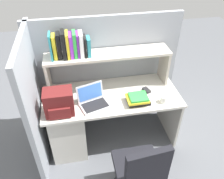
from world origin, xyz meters
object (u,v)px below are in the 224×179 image
at_px(backpack, 59,103).
at_px(office_chair, 139,175).
at_px(laptop, 93,100).
at_px(computer_mouse, 146,90).
at_px(paper_cup, 164,99).

bearing_deg(backpack, office_chair, -44.08).
distance_m(laptop, computer_mouse, 0.67).
bearing_deg(paper_cup, computer_mouse, 118.59).
bearing_deg(office_chair, backpack, -49.58).
distance_m(laptop, backpack, 0.38).
bearing_deg(laptop, office_chair, -65.68).
distance_m(laptop, office_chair, 0.92).
bearing_deg(computer_mouse, paper_cup, -78.97).
height_order(laptop, computer_mouse, laptop).
height_order(backpack, office_chair, backpack).
height_order(laptop, paper_cup, laptop).
height_order(backpack, computer_mouse, backpack).
xyz_separation_m(paper_cup, office_chair, (-0.44, -0.64, -0.38)).
relative_size(laptop, computer_mouse, 3.57).
distance_m(computer_mouse, office_chair, 0.99).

